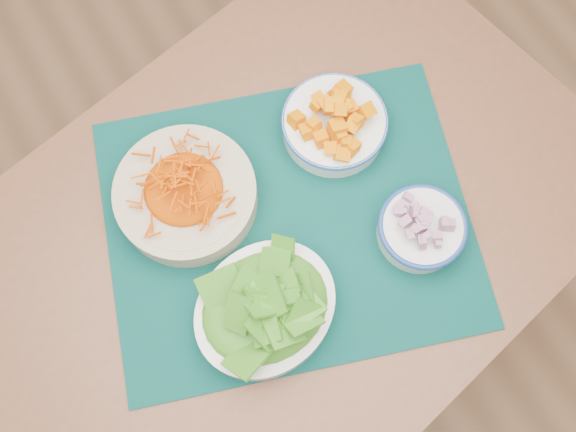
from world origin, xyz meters
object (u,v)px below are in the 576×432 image
object	(u,v)px
table	(270,252)
squash_bowl	(335,121)
placemat	(288,222)
carrot_bowl	(185,192)
onion_bowl	(422,228)
lettuce_bowl	(265,308)

from	to	relation	value
table	squash_bowl	xyz separation A→B (m)	(0.19, 0.10, 0.15)
placemat	squash_bowl	size ratio (longest dim) A/B	2.67
carrot_bowl	squash_bowl	size ratio (longest dim) A/B	1.35
placemat	onion_bowl	bearing A→B (deg)	-17.59
placemat	onion_bowl	size ratio (longest dim) A/B	3.41
table	onion_bowl	size ratio (longest dim) A/B	7.40
placemat	squash_bowl	bearing A→B (deg)	52.64
squash_bowl	onion_bowl	size ratio (longest dim) A/B	1.28
table	squash_bowl	size ratio (longest dim) A/B	5.80
lettuce_bowl	onion_bowl	world-z (taller)	lettuce_bowl
placemat	lettuce_bowl	size ratio (longest dim) A/B	2.22
onion_bowl	placemat	bearing A→B (deg)	144.10
table	carrot_bowl	size ratio (longest dim) A/B	4.29
squash_bowl	onion_bowl	xyz separation A→B (m)	(0.02, -0.23, -0.01)
onion_bowl	table	bearing A→B (deg)	150.09
table	onion_bowl	bearing A→B (deg)	-41.90
table	carrot_bowl	world-z (taller)	carrot_bowl
table	lettuce_bowl	distance (m)	0.20
squash_bowl	lettuce_bowl	world-z (taller)	lettuce_bowl
carrot_bowl	squash_bowl	world-z (taller)	same
table	onion_bowl	world-z (taller)	onion_bowl
squash_bowl	onion_bowl	bearing A→B (deg)	-84.25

